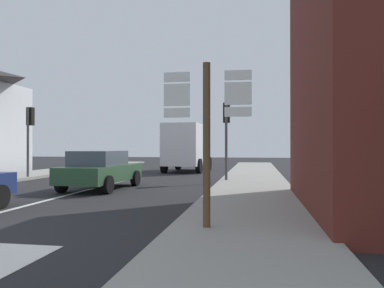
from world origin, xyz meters
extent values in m
plane|color=#232326|center=(0.00, 10.00, 0.00)|extent=(80.00, 80.00, 0.00)
cube|color=gray|center=(6.10, 8.00, 0.07)|extent=(2.96, 44.00, 0.14)
cube|color=silver|center=(0.00, 6.00, 0.01)|extent=(0.16, 12.00, 0.01)
cube|color=#2D5133|center=(0.38, 8.03, 0.62)|extent=(1.91, 4.26, 0.60)
cube|color=#47515B|center=(0.37, 7.78, 1.19)|extent=(1.63, 2.16, 0.55)
cylinder|color=black|center=(-0.45, 9.42, 0.32)|extent=(0.24, 0.65, 0.64)
cylinder|color=black|center=(1.30, 9.35, 0.32)|extent=(0.24, 0.65, 0.64)
cylinder|color=black|center=(-0.55, 6.72, 0.32)|extent=(0.24, 0.65, 0.64)
cylinder|color=black|center=(1.20, 6.65, 0.32)|extent=(0.24, 0.65, 0.64)
cube|color=silver|center=(1.78, 17.86, 1.75)|extent=(2.39, 3.81, 2.60)
cube|color=silver|center=(1.91, 20.36, 1.45)|extent=(2.15, 1.41, 2.00)
cube|color=#47515B|center=(1.91, 20.41, 2.25)|extent=(1.76, 0.19, 0.70)
cylinder|color=black|center=(0.81, 20.37, 0.45)|extent=(0.33, 0.91, 0.90)
cylinder|color=black|center=(3.00, 20.25, 0.45)|extent=(0.33, 0.91, 0.90)
cylinder|color=black|center=(0.63, 16.97, 0.45)|extent=(0.33, 0.91, 0.90)
cylinder|color=black|center=(2.83, 16.86, 0.45)|extent=(0.33, 0.91, 0.90)
cylinder|color=brown|center=(5.34, 1.34, 1.60)|extent=(0.14, 0.14, 3.20)
cube|color=white|center=(4.76, 1.39, 2.96)|extent=(0.50, 0.03, 0.18)
cube|color=black|center=(4.76, 1.41, 2.96)|extent=(0.43, 0.01, 0.13)
cube|color=white|center=(4.76, 1.39, 2.62)|extent=(0.50, 0.03, 0.42)
cube|color=black|center=(4.76, 1.41, 2.62)|extent=(0.43, 0.01, 0.32)
cube|color=white|center=(4.76, 1.39, 2.28)|extent=(0.50, 0.03, 0.18)
cube|color=black|center=(4.76, 1.41, 2.28)|extent=(0.43, 0.01, 0.13)
cube|color=white|center=(5.92, 1.39, 2.96)|extent=(0.50, 0.03, 0.18)
cube|color=black|center=(5.92, 1.41, 2.96)|extent=(0.43, 0.01, 0.13)
cube|color=white|center=(5.92, 1.39, 2.62)|extent=(0.50, 0.03, 0.42)
cube|color=black|center=(5.92, 1.41, 2.62)|extent=(0.43, 0.01, 0.32)
cube|color=white|center=(5.92, 1.39, 2.28)|extent=(0.50, 0.03, 0.18)
cube|color=black|center=(5.92, 1.41, 2.28)|extent=(0.43, 0.01, 0.13)
cylinder|color=#47474C|center=(-4.92, 11.35, 1.80)|extent=(0.12, 0.12, 3.60)
cube|color=black|center=(-4.92, 11.55, 3.15)|extent=(0.30, 0.28, 0.90)
sphere|color=red|center=(-4.92, 11.69, 3.42)|extent=(0.18, 0.18, 0.18)
sphere|color=#3C2303|center=(-4.92, 11.69, 3.14)|extent=(0.18, 0.18, 0.18)
sphere|color=black|center=(-4.92, 11.69, 2.86)|extent=(0.18, 0.18, 0.18)
cylinder|color=#47474C|center=(4.92, 11.21, 1.81)|extent=(0.12, 0.12, 3.61)
cube|color=black|center=(4.92, 11.41, 3.16)|extent=(0.30, 0.28, 0.90)
sphere|color=red|center=(4.92, 11.55, 3.43)|extent=(0.18, 0.18, 0.18)
sphere|color=#3C2303|center=(4.92, 11.55, 3.15)|extent=(0.18, 0.18, 0.18)
sphere|color=black|center=(4.92, 11.55, 2.87)|extent=(0.18, 0.18, 0.18)
camera|label=1|loc=(6.25, -5.58, 1.64)|focal=35.07mm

